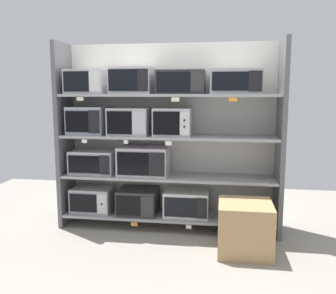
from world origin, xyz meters
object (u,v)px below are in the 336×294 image
at_px(microwave_9, 132,81).
at_px(microwave_10, 181,82).
at_px(microwave_2, 187,203).
at_px(microwave_7, 173,122).
at_px(shipping_carton, 245,228).
at_px(microwave_4, 144,161).
at_px(microwave_5, 88,120).
at_px(microwave_8, 88,82).
at_px(microwave_11, 236,82).
at_px(microwave_3, 94,162).
at_px(microwave_0, 93,199).
at_px(microwave_6, 130,121).
at_px(microwave_1, 138,201).

xyz_separation_m(microwave_9, microwave_10, (0.56, -0.00, -0.02)).
bearing_deg(microwave_2, microwave_7, -179.92).
bearing_deg(microwave_10, shipping_carton, -38.23).
distance_m(microwave_2, microwave_7, 0.97).
bearing_deg(microwave_4, shipping_carton, -26.14).
height_order(microwave_5, microwave_9, microwave_9).
bearing_deg(microwave_8, microwave_10, -0.00).
bearing_deg(microwave_11, microwave_10, -179.97).
bearing_deg(microwave_4, microwave_3, 179.99).
bearing_deg(microwave_7, microwave_5, 179.98).
bearing_deg(microwave_9, microwave_0, 179.97).
bearing_deg(microwave_2, microwave_11, 0.02).
height_order(microwave_4, microwave_11, microwave_11).
height_order(microwave_10, microwave_11, microwave_11).
bearing_deg(microwave_5, microwave_8, -1.20).
bearing_deg(microwave_9, microwave_2, 0.01).
distance_m(microwave_0, microwave_4, 0.81).
relative_size(microwave_6, microwave_8, 1.02).
xyz_separation_m(microwave_10, microwave_11, (0.60, 0.00, 0.00)).
bearing_deg(microwave_0, microwave_10, -0.02).
bearing_deg(microwave_9, microwave_11, 0.01).
relative_size(microwave_4, microwave_5, 1.35).
relative_size(microwave_1, microwave_4, 0.79).
bearing_deg(microwave_8, microwave_5, 178.80).
height_order(microwave_0, microwave_10, microwave_10).
xyz_separation_m(microwave_3, microwave_11, (1.65, 0.00, 0.94)).
distance_m(microwave_5, microwave_8, 0.45).
relative_size(microwave_2, microwave_5, 1.21).
bearing_deg(microwave_10, microwave_4, 179.98).
relative_size(microwave_5, microwave_9, 0.90).
bearing_deg(microwave_0, shipping_carton, -17.47).
bearing_deg(shipping_carton, microwave_6, 156.71).
bearing_deg(microwave_5, microwave_11, 0.00).
xyz_separation_m(microwave_1, microwave_2, (0.58, -0.00, 0.00)).
bearing_deg(microwave_6, microwave_3, 179.98).
distance_m(microwave_7, microwave_8, 1.10).
bearing_deg(microwave_6, microwave_8, -180.00).
bearing_deg(microwave_4, microwave_0, 179.99).
height_order(microwave_2, microwave_5, microwave_5).
relative_size(microwave_4, shipping_carton, 1.09).
height_order(microwave_0, shipping_carton, shipping_carton).
distance_m(microwave_2, microwave_8, 1.82).
bearing_deg(shipping_carton, microwave_4, 153.86).
relative_size(microwave_6, microwave_7, 1.08).
height_order(microwave_4, microwave_10, microwave_10).
relative_size(microwave_3, microwave_6, 1.14).
bearing_deg(microwave_0, microwave_4, -0.01).
xyz_separation_m(microwave_0, microwave_6, (0.48, -0.00, 0.95)).
bearing_deg(microwave_5, shipping_carton, -17.23).
xyz_separation_m(microwave_1, microwave_11, (1.11, 0.00, 1.40)).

